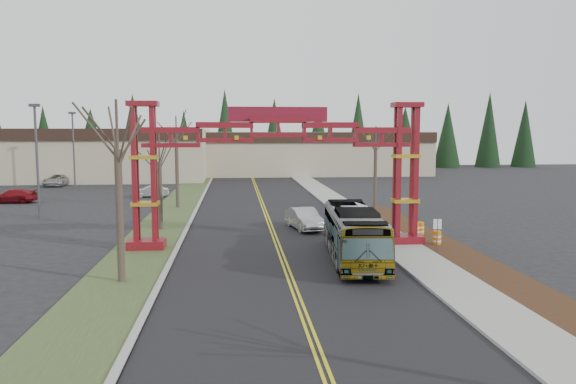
{
  "coord_description": "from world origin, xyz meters",
  "views": [
    {
      "loc": [
        -2.59,
        -16.09,
        7.12
      ],
      "look_at": [
        0.21,
        13.64,
        3.89
      ],
      "focal_mm": 35.0,
      "sensor_mm": 36.0,
      "label": 1
    }
  ],
  "objects": [
    {
      "name": "bare_tree_right_far",
      "position": [
        10.0,
        33.51,
        5.51
      ],
      "size": [
        3.09,
        3.09,
        7.59
      ],
      "color": "#382D26",
      "rests_on": "ground"
    },
    {
      "name": "parked_car_far_a",
      "position": [
        -11.83,
        45.7,
        0.63
      ],
      "size": [
        4.03,
        2.11,
        1.26
      ],
      "primitive_type": "imported",
      "rotation": [
        0.0,
        0.0,
        4.92
      ],
      "color": "#A3A8AB",
      "rests_on": "ground"
    },
    {
      "name": "transit_bus",
      "position": [
        3.89,
        14.0,
        1.48
      ],
      "size": [
        3.38,
        10.81,
        2.96
      ],
      "primitive_type": "imported",
      "rotation": [
        0.0,
        0.0,
        -0.08
      ],
      "color": "#9EA1A5",
      "rests_on": "ground"
    },
    {
      "name": "silver_sedan",
      "position": [
        2.39,
        24.03,
        0.77
      ],
      "size": [
        2.51,
        4.92,
        1.55
      ],
      "primitive_type": "imported",
      "rotation": [
        0.0,
        0.0,
        0.19
      ],
      "color": "#A5A8AD",
      "rests_on": "ground"
    },
    {
      "name": "lane_line_right",
      "position": [
        0.12,
        25.0,
        0.03
      ],
      "size": [
        0.12,
        100.0,
        0.01
      ],
      "primitive_type": "cube",
      "color": "gold",
      "rests_on": "road"
    },
    {
      "name": "curb_left",
      "position": [
        -6.15,
        25.0,
        0.07
      ],
      "size": [
        0.3,
        110.0,
        0.15
      ],
      "primitive_type": "cube",
      "color": "#9B9B96",
      "rests_on": "ground"
    },
    {
      "name": "ground",
      "position": [
        0.0,
        0.0,
        0.0
      ],
      "size": [
        200.0,
        200.0,
        0.0
      ],
      "primitive_type": "plane",
      "color": "black",
      "rests_on": "ground"
    },
    {
      "name": "barrel_mid",
      "position": [
        9.56,
        20.52,
        0.47
      ],
      "size": [
        0.51,
        0.51,
        0.95
      ],
      "color": "orange",
      "rests_on": "ground"
    },
    {
      "name": "barrel_south",
      "position": [
        9.88,
        17.29,
        0.48
      ],
      "size": [
        0.52,
        0.52,
        0.96
      ],
      "color": "orange",
      "rests_on": "ground"
    },
    {
      "name": "sidewalk_right",
      "position": [
        7.6,
        25.0,
        0.08
      ],
      "size": [
        2.6,
        110.0,
        0.14
      ],
      "primitive_type": "cube",
      "color": "gray",
      "rests_on": "ground"
    },
    {
      "name": "bare_tree_median_mid",
      "position": [
        -8.0,
        24.69,
        4.93
      ],
      "size": [
        3.06,
        3.06,
        6.97
      ],
      "color": "#382D26",
      "rests_on": "ground"
    },
    {
      "name": "grass_median",
      "position": [
        -8.0,
        25.0,
        0.04
      ],
      "size": [
        4.0,
        110.0,
        0.08
      ],
      "primitive_type": "cube",
      "color": "#374824",
      "rests_on": "ground"
    },
    {
      "name": "retail_building_west",
      "position": [
        -30.0,
        71.96,
        3.76
      ],
      "size": [
        46.0,
        22.3,
        7.5
      ],
      "color": "tan",
      "rests_on": "ground"
    },
    {
      "name": "parked_car_far_b",
      "position": [
        -25.96,
        59.75,
        0.75
      ],
      "size": [
        2.56,
        5.41,
        1.49
      ],
      "primitive_type": "imported",
      "rotation": [
        0.0,
        0.0,
        -0.02
      ],
      "color": "#BBBBBB",
      "rests_on": "ground"
    },
    {
      "name": "bare_tree_median_far",
      "position": [
        -8.0,
        36.63,
        6.36
      ],
      "size": [
        3.27,
        3.27,
        8.56
      ],
      "color": "#382D26",
      "rests_on": "ground"
    },
    {
      "name": "retail_building_east",
      "position": [
        10.0,
        79.95,
        3.51
      ],
      "size": [
        38.0,
        20.3,
        7.0
      ],
      "color": "tan",
      "rests_on": "ground"
    },
    {
      "name": "conifer_treeline",
      "position": [
        0.25,
        92.0,
        6.49
      ],
      "size": [
        116.1,
        5.6,
        13.0
      ],
      "color": "black",
      "rests_on": "ground"
    },
    {
      "name": "light_pole_far",
      "position": [
        -22.5,
        55.56,
        5.5
      ],
      "size": [
        0.82,
        0.41,
        9.5
      ],
      "color": "#3F3F44",
      "rests_on": "ground"
    },
    {
      "name": "gateway_arch",
      "position": [
        0.0,
        18.0,
        5.98
      ],
      "size": [
        18.2,
        1.6,
        8.9
      ],
      "color": "maroon",
      "rests_on": "ground"
    },
    {
      "name": "barrel_north",
      "position": [
        9.94,
        20.66,
        0.48
      ],
      "size": [
        0.52,
        0.52,
        0.96
      ],
      "color": "orange",
      "rests_on": "ground"
    },
    {
      "name": "light_pole_near",
      "position": [
        -18.99,
        32.18,
        5.43
      ],
      "size": [
        0.81,
        0.41,
        9.38
      ],
      "color": "#3F3F44",
      "rests_on": "ground"
    },
    {
      "name": "curb_right",
      "position": [
        6.15,
        25.0,
        0.07
      ],
      "size": [
        0.3,
        110.0,
        0.15
      ],
      "primitive_type": "cube",
      "color": "#9B9B96",
      "rests_on": "ground"
    },
    {
      "name": "lane_line_left",
      "position": [
        -0.12,
        25.0,
        0.03
      ],
      "size": [
        0.12,
        100.0,
        0.01
      ],
      "primitive_type": "cube",
      "color": "gold",
      "rests_on": "road"
    },
    {
      "name": "street_sign",
      "position": [
        8.94,
        14.78,
        1.52
      ],
      "size": [
        0.48,
        0.06,
        2.11
      ],
      "color": "#3F3F44",
      "rests_on": "ground"
    },
    {
      "name": "landscape_strip",
      "position": [
        10.2,
        10.0,
        0.06
      ],
      "size": [
        2.6,
        50.0,
        0.12
      ],
      "primitive_type": "cube",
      "color": "black",
      "rests_on": "ground"
    },
    {
      "name": "road",
      "position": [
        0.0,
        25.0,
        0.01
      ],
      "size": [
        12.0,
        110.0,
        0.02
      ],
      "primitive_type": "cube",
      "color": "black",
      "rests_on": "ground"
    },
    {
      "name": "bare_tree_median_near",
      "position": [
        -8.0,
        10.46,
        6.25
      ],
      "size": [
        3.48,
        3.48,
        8.59
      ],
      "color": "#382D26",
      "rests_on": "ground"
    },
    {
      "name": "parked_car_mid_a",
      "position": [
        -24.8,
        41.9,
        0.69
      ],
      "size": [
        4.85,
        2.2,
        1.38
      ],
      "primitive_type": "imported",
      "rotation": [
        0.0,
        0.0,
        4.66
      ],
      "color": "maroon",
      "rests_on": "ground"
    }
  ]
}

